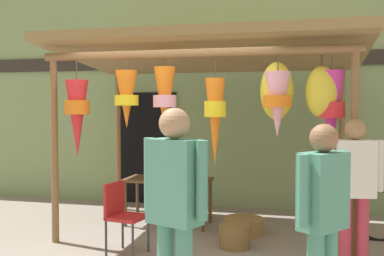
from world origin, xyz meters
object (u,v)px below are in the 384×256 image
Objects in this scene: display_table at (168,184)px; vendor_in_orange at (355,182)px; folding_chair at (122,211)px; passerby_at_right at (323,210)px; wicker_basket_spare at (243,226)px; wicker_basket_by_table at (235,236)px; flower_heap_on_table at (172,175)px; customer_foreground at (175,201)px.

vendor_in_orange is (2.48, -1.44, 0.34)m from display_table.
folding_chair is 0.52× the size of passerby_at_right.
wicker_basket_spare is at bearing -12.87° from display_table.
wicker_basket_by_table is 0.24× the size of vendor_in_orange.
folding_chair is (-0.19, -1.45, -0.24)m from flower_heap_on_table.
display_table is 0.73× the size of customer_foreground.
flower_heap_on_table is at bearing 166.22° from wicker_basket_spare.
passerby_at_right reaches higher than display_table.
flower_heap_on_table is at bearing 82.39° from folding_chair.
display_table is at bearing 167.13° from wicker_basket_spare.
display_table is at bearing 126.35° from passerby_at_right.
folding_chair is 1.42m from wicker_basket_by_table.
customer_foreground is (0.97, -3.23, 0.28)m from flower_heap_on_table.
display_table is 1.52m from wicker_basket_by_table.
wicker_basket_by_table is at bearing -40.27° from flower_heap_on_table.
passerby_at_right is at bearing -32.45° from folding_chair.
display_table reaches higher than wicker_basket_spare.
passerby_at_right is at bearing -63.44° from wicker_basket_by_table.
passerby_at_right reaches higher than wicker_basket_by_table.
vendor_in_orange is at bearing -30.10° from display_table.
display_table is 1.74× the size of flower_heap_on_table.
wicker_basket_spare is 2.92m from passerby_at_right.
wicker_basket_by_table is at bearing -38.63° from display_table.
folding_chair is 2.65m from vendor_in_orange.
display_table is 3.41m from customer_foreground.
passerby_at_right is at bearing -54.46° from flower_heap_on_table.
flower_heap_on_table is at bearing 125.54° from passerby_at_right.
wicker_basket_spare is (1.29, 1.18, -0.39)m from folding_chair.
passerby_at_right reaches higher than folding_chair.
passerby_at_right is (1.09, 0.34, -0.08)m from customer_foreground.
folding_chair is at bearing -137.34° from wicker_basket_spare.
folding_chair reaches higher than flower_heap_on_table.
customer_foreground reaches higher than flower_heap_on_table.
flower_heap_on_table is at bearing 4.79° from display_table.
display_table is 0.78× the size of vendor_in_orange.
passerby_at_right is at bearing -69.66° from wicker_basket_spare.
wicker_basket_spare is 0.34× the size of passerby_at_right.
folding_chair reaches higher than wicker_basket_spare.
flower_heap_on_table is at bearing 139.73° from wicker_basket_by_table.
flower_heap_on_table is 0.45× the size of passerby_at_right.
display_table reaches higher than wicker_basket_by_table.
customer_foreground is 1.14m from passerby_at_right.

